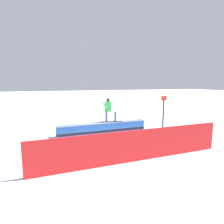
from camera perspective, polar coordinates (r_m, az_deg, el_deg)
name	(u,v)px	position (r m, az deg, el deg)	size (l,w,h in m)	color
ground_plane	(103,133)	(12.30, -2.72, -6.17)	(120.00, 120.00, 0.00)	white
grind_box	(103,128)	(12.23, -2.73, -4.78)	(5.67, 0.78, 0.68)	blue
snowboarder	(109,109)	(12.18, -0.94, 0.86)	(1.46, 0.61, 1.50)	#222A2D
safety_fence	(135,146)	(7.95, 6.79, -9.84)	(8.25, 0.06, 1.29)	red
trail_marker	(163,112)	(13.54, 14.80, 0.12)	(0.40, 0.10, 2.26)	#262628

